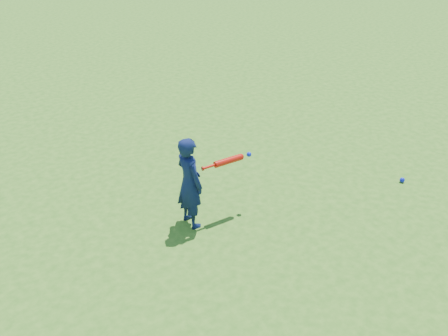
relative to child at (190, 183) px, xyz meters
name	(u,v)px	position (x,y,z in m)	size (l,w,h in m)	color
ground	(177,221)	(-0.13, 0.14, -0.60)	(80.00, 80.00, 0.00)	#336B19
child	(190,183)	(0.00, 0.00, 0.00)	(0.44, 0.29, 1.21)	#0E1841
ground_ball_blue	(402,180)	(3.07, -0.81, -0.57)	(0.07, 0.07, 0.07)	#0B17C6
bat_swing	(230,160)	(0.56, -0.05, 0.17)	(0.72, 0.09, 0.08)	red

